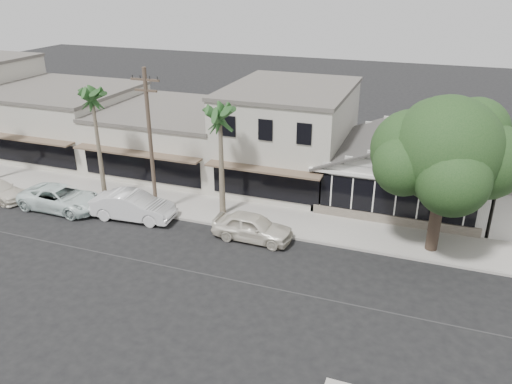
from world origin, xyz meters
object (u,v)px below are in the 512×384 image
at_px(car_1, 133,206).
at_px(car_2, 61,198).
at_px(car_0, 252,227).
at_px(utility_pole, 150,140).
at_px(shade_tree, 445,152).

relative_size(car_1, car_2, 0.94).
xyz_separation_m(car_0, car_1, (-7.68, -0.05, 0.07)).
xyz_separation_m(car_0, car_2, (-12.68, -0.43, -0.02)).
bearing_deg(utility_pole, shade_tree, 4.44).
bearing_deg(car_1, shade_tree, -86.75).
bearing_deg(car_2, car_0, -87.45).
bearing_deg(car_2, shade_tree, -82.42).
distance_m(car_0, car_2, 12.69).
xyz_separation_m(utility_pole, car_1, (-0.94, -1.07, -3.95)).
xyz_separation_m(car_2, shade_tree, (22.10, 2.71, 4.81)).
bearing_deg(car_1, utility_pole, -45.91).
distance_m(utility_pole, shade_tree, 16.23).
bearing_deg(car_1, car_0, -94.13).
distance_m(utility_pole, car_0, 7.92).
distance_m(utility_pole, car_2, 7.33).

